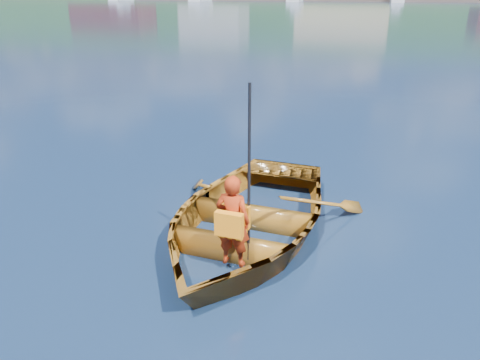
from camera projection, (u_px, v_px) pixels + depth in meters
ground at (189, 229)px, 6.85m from camera, size 600.00×600.00×0.00m
rowboat at (246, 217)px, 6.57m from camera, size 3.44×4.51×0.87m
child_paddler at (233, 221)px, 5.58m from camera, size 0.45×0.36×2.22m
dock at (381, 0)px, 138.15m from camera, size 160.01×11.72×0.80m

